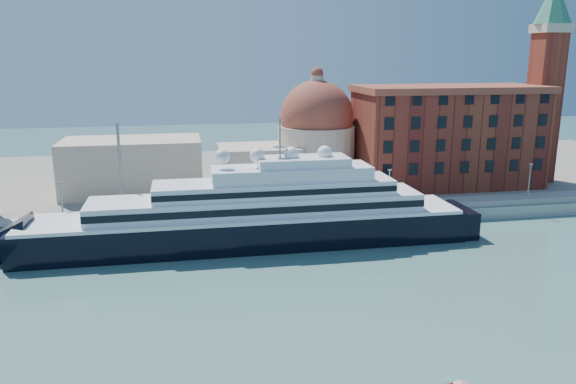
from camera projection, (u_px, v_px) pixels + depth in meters
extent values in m
plane|color=#3A6463|center=(257.00, 301.00, 75.06)|extent=(400.00, 400.00, 0.00)
cube|color=gray|center=(233.00, 221.00, 107.20)|extent=(180.00, 10.00, 2.50)
cube|color=slate|center=(219.00, 177.00, 146.39)|extent=(260.00, 72.00, 2.00)
cube|color=slate|center=(235.00, 218.00, 102.47)|extent=(180.00, 0.10, 1.20)
cube|color=black|center=(247.00, 233.00, 96.74)|extent=(75.76, 11.66, 6.31)
cube|color=black|center=(451.00, 222.00, 103.66)|extent=(5.83, 10.68, 5.83)
cube|color=white|center=(247.00, 214.00, 95.94)|extent=(73.82, 11.85, 0.58)
cube|color=white|center=(258.00, 204.00, 95.87)|extent=(56.33, 9.71, 2.91)
cube|color=black|center=(262.00, 211.00, 91.24)|extent=(56.33, 0.15, 1.17)
cube|color=white|center=(275.00, 188.00, 95.75)|extent=(40.79, 8.74, 2.53)
cube|color=white|center=(291.00, 173.00, 95.71)|extent=(27.20, 7.77, 2.33)
cube|color=white|center=(302.00, 162.00, 95.60)|extent=(15.54, 6.80, 1.55)
cylinder|color=slate|center=(280.00, 138.00, 93.92)|extent=(0.29, 0.29, 6.80)
sphere|color=white|center=(222.00, 156.00, 92.81)|extent=(2.53, 2.53, 2.53)
sphere|color=white|center=(257.00, 155.00, 93.86)|extent=(2.53, 2.53, 2.53)
sphere|color=white|center=(291.00, 154.00, 94.92)|extent=(2.53, 2.53, 2.53)
sphere|color=white|center=(325.00, 153.00, 95.98)|extent=(2.53, 2.53, 2.53)
cone|color=red|center=(462.00, 383.00, 52.42)|extent=(1.59, 1.59, 0.35)
cube|color=maroon|center=(447.00, 139.00, 131.02)|extent=(42.00, 18.00, 22.00)
cube|color=brown|center=(451.00, 89.00, 128.29)|extent=(43.00, 19.00, 1.50)
cube|color=maroon|center=(543.00, 109.00, 133.83)|extent=(6.00, 6.00, 35.00)
cube|color=beige|center=(551.00, 28.00, 129.43)|extent=(7.00, 7.00, 2.00)
cone|color=#3A8061|center=(554.00, 1.00, 128.00)|extent=(8.40, 8.40, 10.00)
cylinder|color=beige|center=(316.00, 155.00, 132.25)|extent=(18.00, 18.00, 14.00)
sphere|color=brown|center=(317.00, 117.00, 130.12)|extent=(17.00, 17.00, 17.00)
cylinder|color=beige|center=(317.00, 82.00, 128.21)|extent=(3.00, 3.00, 3.00)
cube|color=beige|center=(259.00, 168.00, 128.28)|extent=(18.00, 14.00, 10.00)
cube|color=beige|center=(133.00, 166.00, 124.88)|extent=(30.00, 16.00, 12.00)
cylinder|color=slate|center=(62.00, 206.00, 97.65)|extent=(0.24, 0.24, 8.00)
cube|color=slate|center=(60.00, 183.00, 96.68)|extent=(0.80, 0.30, 0.25)
cylinder|color=slate|center=(234.00, 198.00, 103.09)|extent=(0.24, 0.24, 8.00)
cube|color=slate|center=(234.00, 176.00, 102.12)|extent=(0.80, 0.30, 0.25)
cylinder|color=slate|center=(389.00, 191.00, 108.53)|extent=(0.24, 0.24, 8.00)
cube|color=slate|center=(390.00, 170.00, 107.56)|extent=(0.80, 0.30, 0.25)
cylinder|color=slate|center=(529.00, 184.00, 113.97)|extent=(0.24, 0.24, 8.00)
cube|color=slate|center=(531.00, 164.00, 113.00)|extent=(0.80, 0.30, 0.25)
cylinder|color=slate|center=(121.00, 173.00, 100.19)|extent=(0.50, 0.50, 18.00)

